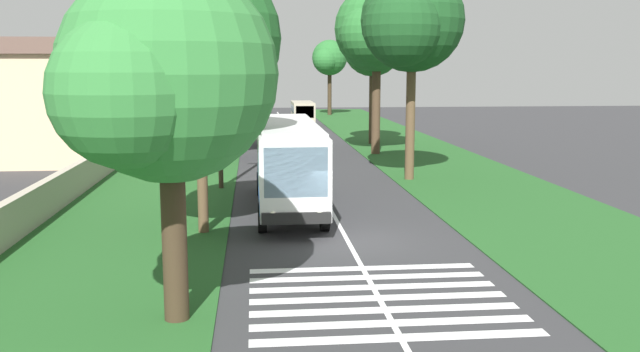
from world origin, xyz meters
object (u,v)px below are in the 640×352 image
utility_pole (219,95)px  roadside_building (49,100)px  coach_bus (288,160)px  roadside_tree_left_3 (232,60)px  trailing_car_0 (279,149)px  roadside_tree_left_1 (192,43)px  trailing_car_1 (272,137)px  trailing_car_2 (269,126)px  trailing_minibus_0 (303,111)px  roadside_tree_right_1 (409,24)px  roadside_tree_right_3 (375,31)px  roadside_tree_right_0 (329,59)px  roadside_tree_left_2 (162,80)px  roadside_tree_right_2 (371,48)px  roadside_tree_left_0 (222,35)px

utility_pole → roadside_building: size_ratio=0.84×
coach_bus → roadside_tree_left_3: size_ratio=1.11×
trailing_car_0 → roadside_tree_left_1: (-20.45, 3.76, 6.17)m
trailing_car_1 → trailing_car_2: bearing=0.0°
trailing_minibus_0 → roadside_tree_right_1: 34.86m
utility_pole → roadside_tree_right_3: bearing=-37.8°
roadside_tree_right_0 → roadside_tree_right_3: 39.85m
trailing_minibus_0 → roadside_tree_left_2: roadside_tree_left_2 is taller
trailing_car_2 → trailing_minibus_0: size_ratio=0.72×
coach_bus → roadside_tree_right_1: (7.17, -6.70, 6.10)m
roadside_tree_right_1 → roadside_tree_right_2: (17.70, -1.06, -0.79)m
trailing_car_1 → roadside_tree_right_2: size_ratio=0.43×
trailing_minibus_0 → roadside_tree_right_2: bearing=-165.7°
roadside_tree_right_0 → roadside_building: bearing=150.8°
roadside_tree_left_2 → roadside_tree_right_3: (30.99, -10.32, 2.70)m
roadside_tree_left_1 → roadside_building: (21.40, 11.12, -2.92)m
coach_bus → roadside_tree_right_2: roadside_tree_right_2 is taller
roadside_tree_right_1 → roadside_tree_left_1: bearing=137.2°
roadside_tree_left_0 → roadside_tree_left_1: 20.79m
trailing_car_0 → roadside_tree_left_3: size_ratio=0.43×
roadside_tree_left_2 → roadside_tree_left_3: size_ratio=0.82×
roadside_tree_left_2 → roadside_tree_right_1: bearing=-27.0°
coach_bus → trailing_minibus_0: size_ratio=1.86×
trailing_car_2 → utility_pole: size_ratio=0.48×
utility_pole → trailing_car_2: bearing=-6.1°
roadside_tree_left_0 → roadside_tree_left_2: size_ratio=1.30×
trailing_car_2 → roadside_tree_left_1: 38.67m
roadside_tree_left_2 → roadside_tree_right_0: roadside_tree_right_0 is taller
trailing_car_0 → roadside_tree_left_0: size_ratio=0.40×
trailing_minibus_0 → roadside_tree_left_0: 26.14m
coach_bus → roadside_tree_right_0: bearing=-7.9°
utility_pole → trailing_car_1: bearing=-9.2°
coach_bus → roadside_tree_right_1: size_ratio=1.00×
trailing_car_1 → roadside_tree_left_3: 32.78m
roadside_tree_right_3 → trailing_car_2: bearing=23.4°
roadside_tree_right_1 → roadside_tree_right_2: 17.75m
trailing_car_1 → trailing_car_2: size_ratio=1.00×
trailing_car_2 → roadside_tree_left_1: size_ratio=0.43×
trailing_car_0 → roadside_tree_left_1: 21.69m
trailing_car_2 → roadside_tree_right_2: (-9.28, -7.77, 6.79)m
roadside_tree_left_1 → roadside_tree_right_1: size_ratio=0.89×
coach_bus → trailing_car_0: (16.59, -0.25, -1.48)m
trailing_minibus_0 → roadside_tree_left_1: size_ratio=0.61×
roadside_tree_left_3 → roadside_tree_right_2: size_ratio=1.02×
roadside_tree_left_1 → roadside_tree_left_3: (60.25, 0.36, 0.01)m
roadside_tree_right_2 → trailing_car_1: bearing=93.2°
roadside_tree_left_2 → roadside_tree_right_2: roadside_tree_right_2 is taller
trailing_car_0 → roadside_tree_right_3: roadside_tree_right_3 is taller
roadside_tree_right_2 → roadside_tree_right_3: (-6.60, 0.90, 0.95)m
trailing_car_0 → roadside_tree_left_3: 40.49m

